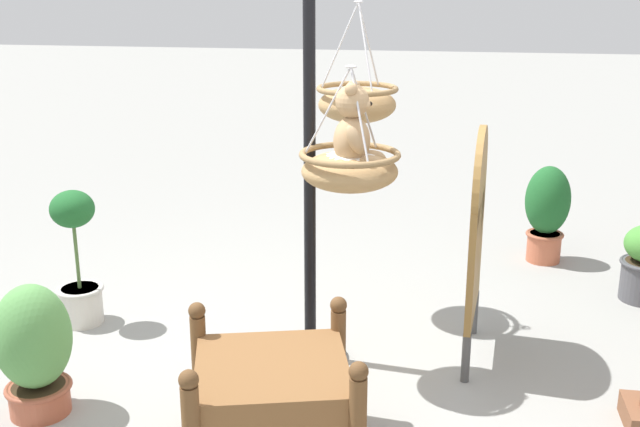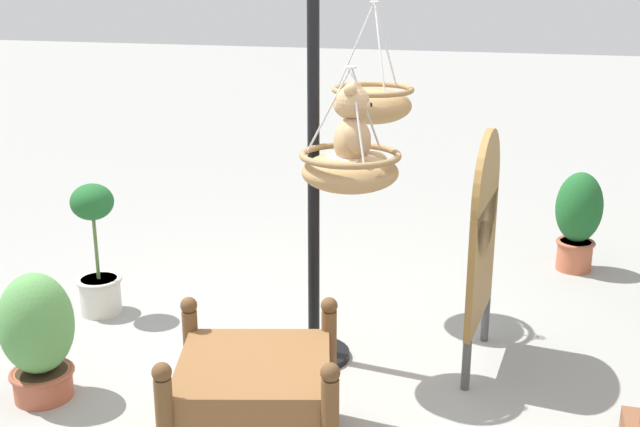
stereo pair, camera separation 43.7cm
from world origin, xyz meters
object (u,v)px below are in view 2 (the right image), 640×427
at_px(hanging_basket_with_teddy, 350,169).
at_px(teddy_bear, 355,132).
at_px(wooden_planter_box, 255,404).
at_px(display_pole_central, 314,237).
at_px(potted_plant_bushy_green, 96,252).
at_px(display_sign_board, 483,231).
at_px(potted_plant_flowering_red, 578,218).
at_px(hanging_basket_left_high, 373,103).
at_px(potted_plant_trailing_ivy, 37,335).

relative_size(hanging_basket_with_teddy, teddy_bear, 1.45).
bearing_deg(wooden_planter_box, display_pole_central, -179.90).
bearing_deg(wooden_planter_box, potted_plant_bushy_green, -129.13).
bearing_deg(display_sign_board, hanging_basket_with_teddy, -65.34).
height_order(potted_plant_flowering_red, potted_plant_bushy_green, potted_plant_bushy_green).
distance_m(display_pole_central, hanging_basket_left_high, 1.06).
bearing_deg(potted_plant_flowering_red, display_sign_board, -19.29).
xyz_separation_m(potted_plant_flowering_red, potted_plant_bushy_green, (1.73, -3.22, 0.02)).
distance_m(hanging_basket_with_teddy, display_sign_board, 0.89).
bearing_deg(potted_plant_bushy_green, display_pole_central, 81.19).
bearing_deg(potted_plant_bushy_green, hanging_basket_with_teddy, 77.89).
relative_size(teddy_bear, potted_plant_flowering_red, 0.59).
bearing_deg(display_pole_central, wooden_planter_box, 0.10).
relative_size(potted_plant_bushy_green, display_sign_board, 0.64).
relative_size(potted_plant_flowering_red, potted_plant_trailing_ivy, 1.08).
bearing_deg(potted_plant_trailing_ivy, display_sign_board, 114.32).
height_order(hanging_basket_left_high, potted_plant_flowering_red, hanging_basket_left_high).
xyz_separation_m(hanging_basket_with_teddy, wooden_planter_box, (0.92, -0.25, -0.97)).
xyz_separation_m(hanging_basket_with_teddy, teddy_bear, (0.00, 0.02, 0.21)).
bearing_deg(hanging_basket_with_teddy, display_sign_board, 114.66).
bearing_deg(hanging_basket_left_high, potted_plant_flowering_red, 129.90).
relative_size(potted_plant_bushy_green, potted_plant_trailing_ivy, 1.26).
height_order(hanging_basket_left_high, display_sign_board, hanging_basket_left_high).
bearing_deg(display_sign_board, wooden_planter_box, -37.83).
xyz_separation_m(display_pole_central, display_sign_board, (-0.18, 0.97, 0.06)).
bearing_deg(display_pole_central, display_sign_board, 100.55).
distance_m(wooden_planter_box, potted_plant_flowering_red, 3.45).
relative_size(hanging_basket_left_high, wooden_planter_box, 0.80).
bearing_deg(potted_plant_flowering_red, teddy_bear, -31.91).
relative_size(display_pole_central, hanging_basket_left_high, 3.22).
height_order(hanging_basket_left_high, potted_plant_bushy_green, hanging_basket_left_high).
bearing_deg(potted_plant_bushy_green, teddy_bear, 78.03).
distance_m(hanging_basket_left_high, potted_plant_trailing_ivy, 2.49).
xyz_separation_m(wooden_planter_box, potted_plant_flowering_red, (-3.05, 1.60, 0.15)).
relative_size(teddy_bear, potted_plant_trailing_ivy, 0.64).
bearing_deg(display_sign_board, potted_plant_flowering_red, 160.71).
relative_size(hanging_basket_with_teddy, hanging_basket_left_high, 0.88).
distance_m(wooden_planter_box, potted_plant_trailing_ivy, 1.35).
bearing_deg(teddy_bear, display_sign_board, 115.37).
xyz_separation_m(wooden_planter_box, potted_plant_trailing_ivy, (-0.21, -1.33, 0.10)).
xyz_separation_m(teddy_bear, potted_plant_bushy_green, (-0.40, -1.89, -1.01)).
bearing_deg(display_pole_central, teddy_bear, 61.20).
xyz_separation_m(teddy_bear, wooden_planter_box, (0.92, -0.27, -1.18)).
distance_m(teddy_bear, display_sign_board, 0.99).
xyz_separation_m(hanging_basket_with_teddy, hanging_basket_left_high, (-0.94, -0.07, 0.21)).
bearing_deg(hanging_basket_with_teddy, teddy_bear, 90.00).
bearing_deg(hanging_basket_with_teddy, display_pole_central, -120.96).
relative_size(display_pole_central, display_sign_board, 1.73).
bearing_deg(wooden_planter_box, teddy_bear, 163.53).
bearing_deg(display_sign_board, potted_plant_bushy_green, -91.55).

